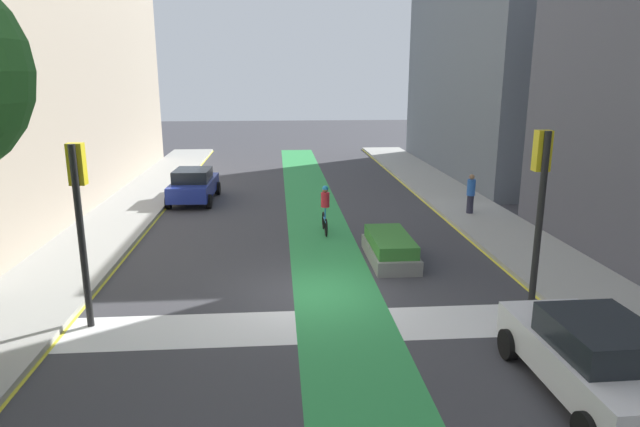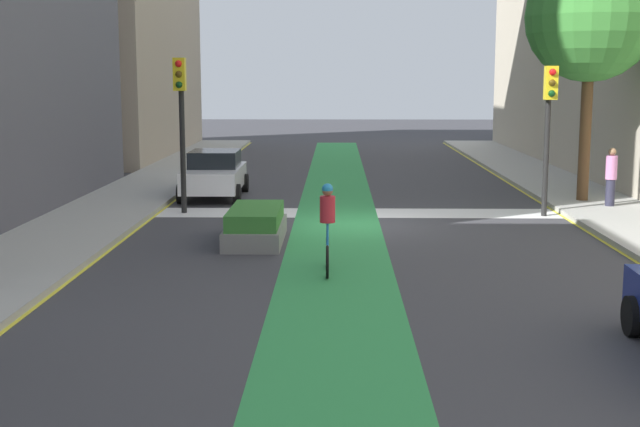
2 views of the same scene
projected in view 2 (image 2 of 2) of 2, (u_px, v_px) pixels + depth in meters
The scene contains 14 objects.
ground_plane at pixel (359, 224), 23.86m from camera, with size 120.00×120.00×0.00m, color #38383D.
bike_lane_paint at pixel (337, 224), 23.88m from camera, with size 2.40×60.00×0.01m, color #2D8C47.
crosswalk_band at pixel (358, 213), 25.84m from camera, with size 12.00×1.80×0.01m, color silver.
sidewalk_left at pixel (632, 222), 23.71m from camera, with size 3.00×60.00×0.15m, color #9E9E99.
curb_stripe_left at pixel (577, 225), 23.75m from camera, with size 0.16×60.00×0.01m, color yellow.
sidewalk_right at pixel (90, 221), 23.99m from camera, with size 3.00×60.00×0.15m, color #9E9E99.
curb_stripe_right at pixel (144, 223), 23.98m from camera, with size 0.16×60.00×0.01m, color yellow.
traffic_signal_near_right at pixel (181, 106), 25.27m from camera, with size 0.35×0.52×4.58m.
traffic_signal_near_left at pixel (549, 112), 24.71m from camera, with size 0.35×0.52×4.34m.
car_white_right_near at pixel (214, 174), 29.11m from camera, with size 2.07×4.23×1.57m.
cyclist_in_lane at pixel (327, 226), 17.88m from camera, with size 0.32×1.73×1.86m.
pedestrian_sidewalk_left_a at pixel (611, 176), 26.14m from camera, with size 0.34×0.34×1.77m.
street_tree_near at pixel (591, 18), 26.64m from camera, with size 4.02×4.02×7.73m.
median_planter at pixel (256, 226), 21.28m from camera, with size 1.36×3.15×0.85m.
Camera 2 is at (0.64, 23.54, 4.02)m, focal length 48.47 mm.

